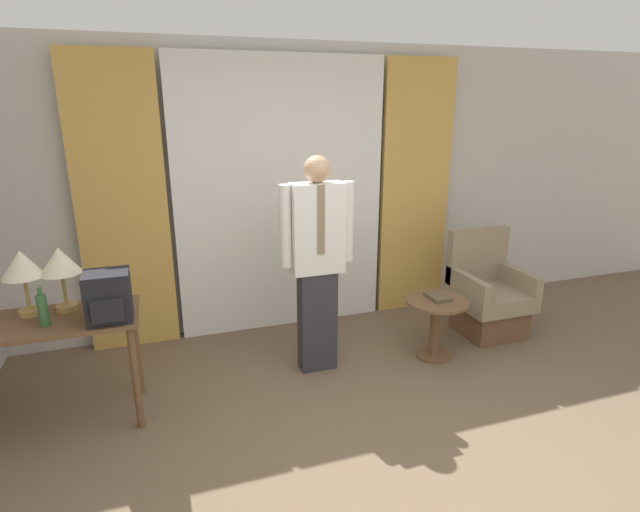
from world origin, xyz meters
name	(u,v)px	position (x,y,z in m)	size (l,w,h in m)	color
ground_plane	(399,502)	(0.00, 0.00, 0.00)	(16.00, 16.00, 0.00)	brown
wall_back	(278,190)	(0.00, 2.65, 1.35)	(10.00, 0.06, 2.70)	beige
curtain_sheer_center	(282,198)	(0.00, 2.52, 1.29)	(2.00, 0.06, 2.58)	white
curtain_drape_left	(122,208)	(-1.42, 2.52, 1.29)	(0.75, 0.06, 2.58)	gold
curtain_drape_right	(415,190)	(1.42, 2.52, 1.29)	(0.75, 0.06, 2.58)	gold
desk	(49,337)	(-1.90, 1.41, 0.67)	(1.16, 0.56, 0.79)	brown
table_lamp_left	(22,267)	(-2.01, 1.54, 1.13)	(0.26, 0.26, 0.45)	tan
table_lamp_right	(60,264)	(-1.79, 1.54, 1.13)	(0.26, 0.26, 0.45)	tan
bottle_by_lamp	(43,310)	(-1.89, 1.32, 0.90)	(0.06, 0.06, 0.27)	#336638
backpack	(108,297)	(-1.49, 1.27, 0.96)	(0.28, 0.27, 0.33)	black
person	(317,257)	(0.04, 1.58, 0.98)	(0.60, 0.21, 1.78)	#2D2D33
armchair	(488,297)	(1.83, 1.72, 0.35)	(0.64, 0.63, 0.99)	brown
side_table	(436,318)	(1.07, 1.43, 0.37)	(0.54, 0.54, 0.54)	brown
book	(438,297)	(1.10, 1.45, 0.55)	(0.17, 0.23, 0.03)	brown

